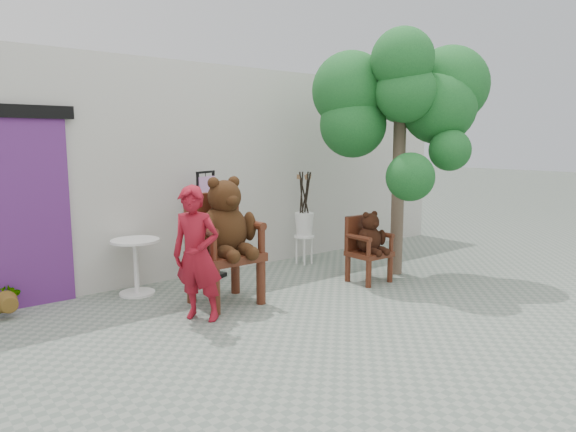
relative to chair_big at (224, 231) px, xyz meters
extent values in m
plane|color=gray|center=(1.04, -1.26, -0.87)|extent=(60.00, 60.00, 0.00)
cube|color=beige|center=(1.04, 1.84, 0.63)|extent=(9.00, 1.00, 3.00)
cube|color=#58236A|center=(-1.96, 1.32, 0.23)|extent=(1.20, 0.08, 2.20)
cube|color=black|center=(-1.96, 1.28, 1.38)|extent=(1.40, 0.06, 0.15)
cylinder|color=#3D190D|center=(-0.31, -0.31, -0.61)|extent=(0.11, 0.11, 0.52)
cylinder|color=#3D190D|center=(-0.31, 0.26, -0.61)|extent=(0.11, 0.11, 0.52)
cylinder|color=#3D190D|center=(0.31, -0.31, -0.61)|extent=(0.11, 0.11, 0.52)
cylinder|color=#3D190D|center=(0.31, 0.26, -0.61)|extent=(0.11, 0.11, 0.52)
cube|color=#3D190D|center=(0.00, -0.03, -0.30)|extent=(0.75, 0.69, 0.10)
cube|color=#3D190D|center=(0.00, 0.27, 0.10)|extent=(0.71, 0.10, 0.69)
cylinder|color=#3D190D|center=(-0.32, 0.27, 0.10)|extent=(0.10, 0.10, 0.69)
cylinder|color=#3D190D|center=(-0.32, -0.31, -0.09)|extent=(0.09, 0.09, 0.31)
cylinder|color=#3D190D|center=(-0.32, -0.03, 0.07)|extent=(0.10, 0.65, 0.10)
cylinder|color=#3D190D|center=(0.32, 0.27, 0.10)|extent=(0.10, 0.10, 0.69)
cylinder|color=#3D190D|center=(0.32, -0.31, -0.09)|extent=(0.09, 0.09, 0.31)
cylinder|color=#3D190D|center=(0.32, -0.03, 0.07)|extent=(0.10, 0.65, 0.10)
ellipsoid|color=black|center=(0.00, 0.00, 0.00)|extent=(0.59, 0.50, 0.62)
sphere|color=black|center=(0.00, -0.03, 0.41)|extent=(0.39, 0.39, 0.39)
ellipsoid|color=black|center=(0.00, -0.18, 0.38)|extent=(0.18, 0.14, 0.14)
sphere|color=black|center=(-0.14, -0.02, 0.58)|extent=(0.14, 0.14, 0.14)
sphere|color=black|center=(0.14, -0.02, 0.58)|extent=(0.14, 0.14, 0.14)
ellipsoid|color=black|center=(-0.28, -0.12, 0.05)|extent=(0.14, 0.20, 0.35)
ellipsoid|color=black|center=(-0.13, -0.26, -0.20)|extent=(0.17, 0.34, 0.17)
sphere|color=black|center=(-0.13, -0.40, -0.22)|extent=(0.17, 0.17, 0.17)
ellipsoid|color=black|center=(0.28, -0.12, 0.05)|extent=(0.14, 0.20, 0.35)
ellipsoid|color=black|center=(0.13, -0.26, -0.20)|extent=(0.17, 0.34, 0.17)
sphere|color=black|center=(0.13, -0.40, -0.22)|extent=(0.17, 0.17, 0.17)
cylinder|color=#3D190D|center=(1.82, -0.63, -0.69)|extent=(0.08, 0.08, 0.36)
cylinder|color=#3D190D|center=(1.82, -0.24, -0.69)|extent=(0.08, 0.08, 0.36)
cylinder|color=#3D190D|center=(2.25, -0.63, -0.69)|extent=(0.08, 0.08, 0.36)
cylinder|color=#3D190D|center=(2.25, -0.24, -0.69)|extent=(0.08, 0.08, 0.36)
cube|color=#3D190D|center=(2.04, -0.44, -0.47)|extent=(0.52, 0.47, 0.07)
cube|color=#3D190D|center=(2.04, -0.24, -0.20)|extent=(0.49, 0.07, 0.47)
cylinder|color=#3D190D|center=(1.81, -0.24, -0.20)|extent=(0.07, 0.07, 0.47)
cylinder|color=#3D190D|center=(1.81, -0.63, -0.33)|extent=(0.06, 0.06, 0.21)
cylinder|color=#3D190D|center=(1.81, -0.44, -0.22)|extent=(0.07, 0.45, 0.07)
cylinder|color=#3D190D|center=(2.26, -0.24, -0.20)|extent=(0.07, 0.07, 0.47)
cylinder|color=#3D190D|center=(2.26, -0.63, -0.33)|extent=(0.06, 0.06, 0.21)
cylinder|color=#3D190D|center=(2.26, -0.44, -0.22)|extent=(0.07, 0.45, 0.07)
ellipsoid|color=black|center=(2.04, -0.43, -0.29)|extent=(0.36, 0.31, 0.38)
sphere|color=black|center=(2.04, -0.45, -0.03)|extent=(0.24, 0.24, 0.24)
ellipsoid|color=black|center=(2.04, -0.54, -0.05)|extent=(0.11, 0.09, 0.09)
sphere|color=black|center=(1.95, -0.44, 0.07)|extent=(0.08, 0.08, 0.08)
sphere|color=black|center=(2.12, -0.44, 0.07)|extent=(0.08, 0.08, 0.08)
ellipsoid|color=black|center=(1.87, -0.51, -0.26)|extent=(0.08, 0.12, 0.22)
ellipsoid|color=black|center=(1.96, -0.59, -0.41)|extent=(0.11, 0.21, 0.11)
sphere|color=black|center=(1.96, -0.67, -0.42)|extent=(0.10, 0.10, 0.10)
ellipsoid|color=black|center=(2.21, -0.51, -0.26)|extent=(0.08, 0.12, 0.22)
ellipsoid|color=black|center=(2.12, -0.59, -0.41)|extent=(0.11, 0.21, 0.11)
sphere|color=black|center=(2.12, -0.67, -0.42)|extent=(0.10, 0.10, 0.10)
imported|color=maroon|center=(-0.58, -0.42, -0.13)|extent=(0.60, 0.64, 1.47)
cylinder|color=white|center=(-0.70, 0.98, -0.18)|extent=(0.60, 0.60, 0.03)
cylinder|color=white|center=(-0.70, 0.98, -0.52)|extent=(0.06, 0.06, 0.68)
cylinder|color=white|center=(-0.70, 0.98, -0.85)|extent=(0.44, 0.44, 0.03)
cube|color=black|center=(0.22, 1.01, -0.12)|extent=(0.04, 0.04, 1.50)
cube|color=black|center=(0.55, 1.16, -0.12)|extent=(0.04, 0.04, 1.50)
cube|color=black|center=(0.38, 1.09, 0.63)|extent=(0.38, 0.19, 0.03)
cube|color=black|center=(0.38, 1.09, -0.84)|extent=(0.55, 0.51, 0.06)
cube|color=#C386C3|center=(0.39, 1.08, 0.31)|extent=(0.34, 0.19, 0.52)
cylinder|color=black|center=(0.38, 1.09, 0.60)|extent=(0.01, 0.01, 0.08)
cylinder|color=white|center=(2.01, 0.91, -0.43)|extent=(0.32, 0.32, 0.03)
cylinder|color=white|center=(2.10, 1.00, -0.65)|extent=(0.03, 0.03, 0.44)
cylinder|color=white|center=(1.93, 1.00, -0.65)|extent=(0.03, 0.03, 0.44)
cylinder|color=white|center=(1.93, 0.83, -0.65)|extent=(0.03, 0.03, 0.44)
cylinder|color=white|center=(2.10, 0.83, -0.65)|extent=(0.03, 0.03, 0.44)
cylinder|color=black|center=(1.99, 0.96, 0.19)|extent=(0.15, 0.11, 0.79)
cylinder|color=brown|center=(1.95, 1.00, 0.51)|extent=(0.05, 0.04, 0.08)
cylinder|color=black|center=(2.05, 0.94, 0.19)|extent=(0.12, 0.17, 0.79)
cylinder|color=brown|center=(2.11, 0.98, 0.51)|extent=(0.04, 0.05, 0.08)
cylinder|color=black|center=(1.96, 0.92, 0.19)|extent=(0.03, 0.13, 0.80)
cylinder|color=brown|center=(1.92, 0.92, 0.51)|extent=(0.04, 0.04, 0.07)
cylinder|color=black|center=(2.06, 0.91, 0.19)|extent=(0.03, 0.19, 0.79)
cylinder|color=brown|center=(2.12, 0.91, 0.51)|extent=(0.04, 0.05, 0.08)
cylinder|color=black|center=(2.06, 0.93, 0.19)|extent=(0.04, 0.09, 0.80)
cylinder|color=brown|center=(2.09, 0.94, 0.51)|extent=(0.04, 0.04, 0.07)
cylinder|color=black|center=(1.99, 0.87, 0.19)|extent=(0.17, 0.11, 0.79)
cylinder|color=brown|center=(1.96, 0.81, 0.51)|extent=(0.05, 0.04, 0.08)
cylinder|color=#4C3B2D|center=(2.69, -0.37, 0.71)|extent=(0.18, 0.18, 3.15)
sphere|color=#113F1C|center=(2.19, 0.13, 1.76)|extent=(1.09, 1.09, 1.09)
sphere|color=#113F1C|center=(3.28, -0.74, 1.83)|extent=(1.09, 1.09, 1.09)
sphere|color=#113F1C|center=(3.02, -0.20, 1.88)|extent=(1.17, 1.17, 1.17)
sphere|color=#113F1C|center=(2.37, -0.64, 2.11)|extent=(0.83, 0.83, 0.83)
sphere|color=#113F1C|center=(2.44, -0.65, 1.70)|extent=(0.81, 0.81, 0.81)
sphere|color=#113F1C|center=(2.17, 0.05, 1.29)|extent=(0.94, 0.94, 0.94)
sphere|color=#113F1C|center=(3.04, -0.75, 1.52)|extent=(1.03, 1.03, 1.03)
sphere|color=#113F1C|center=(2.24, -0.93, 0.59)|extent=(0.63, 0.63, 0.63)
sphere|color=#113F1C|center=(2.91, -1.04, 0.93)|extent=(0.56, 0.56, 0.56)
imported|color=#113F1C|center=(-2.15, 1.09, -0.66)|extent=(0.41, 0.36, 0.42)
camera|label=1|loc=(-3.11, -5.13, 1.05)|focal=32.00mm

